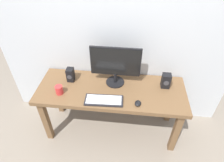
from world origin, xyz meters
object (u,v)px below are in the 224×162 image
monitor (115,64)px  speaker_right (166,81)px  speaker_left (70,75)px  mouse (138,103)px  keyboard_primary (104,100)px  coffee_mug (59,90)px  desk (111,95)px

monitor → speaker_right: (0.57, -0.02, -0.17)m
monitor → speaker_left: 0.55m
monitor → mouse: 0.49m
monitor → speaker_left: bearing=-177.7°
keyboard_primary → mouse: mouse is taller
speaker_right → coffee_mug: size_ratio=1.75×
keyboard_primary → speaker_left: (-0.43, 0.30, 0.07)m
desk → mouse: 0.38m
monitor → desk: bearing=-105.1°
keyboard_primary → speaker_right: speaker_right is taller
coffee_mug → desk: bearing=13.0°
monitor → speaker_left: monitor is taller
keyboard_primary → mouse: size_ratio=4.82×
monitor → speaker_left: size_ratio=3.36×
desk → monitor: monitor is taller
desk → keyboard_primary: size_ratio=4.11×
desk → keyboard_primary: (-0.06, -0.19, 0.11)m
monitor → keyboard_primary: (-0.09, -0.32, -0.24)m
speaker_left → mouse: bearing=-21.4°
monitor → speaker_left: (-0.52, -0.02, -0.17)m
keyboard_primary → speaker_left: bearing=145.4°
desk → mouse: bearing=-34.2°
speaker_right → speaker_left: bearing=-179.8°
speaker_right → desk: bearing=-169.8°
keyboard_primary → coffee_mug: 0.51m
monitor → mouse: bearing=-51.1°
mouse → speaker_right: (0.30, 0.31, 0.07)m
monitor → speaker_right: monitor is taller
desk → keyboard_primary: keyboard_primary is taller
speaker_left → coffee_mug: size_ratio=1.65×
monitor → speaker_right: size_ratio=3.17×
keyboard_primary → coffee_mug: size_ratio=4.11×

